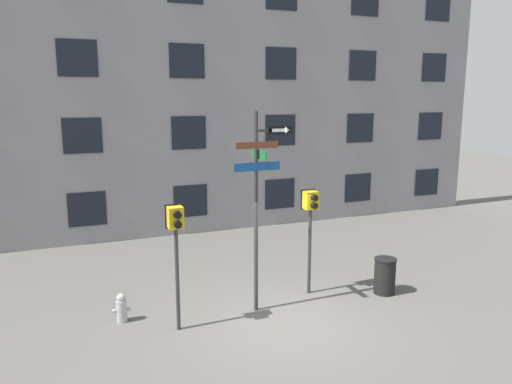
{
  "coord_description": "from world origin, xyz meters",
  "views": [
    {
      "loc": [
        -4.26,
        -8.94,
        4.77
      ],
      "look_at": [
        -0.28,
        0.89,
        2.73
      ],
      "focal_mm": 35.0,
      "sensor_mm": 36.0,
      "label": 1
    }
  ],
  "objects_px": {
    "pedestrian_signal_left": "(176,233)",
    "fire_hydrant": "(122,308)",
    "pedestrian_signal_right": "(310,212)",
    "trash_bin": "(385,276)",
    "street_sign_pole": "(259,194)"
  },
  "relations": [
    {
      "from": "pedestrian_signal_left",
      "to": "fire_hydrant",
      "type": "xyz_separation_m",
      "value": [
        -1.05,
        0.83,
        -1.77
      ]
    },
    {
      "from": "pedestrian_signal_right",
      "to": "pedestrian_signal_left",
      "type": "bearing_deg",
      "value": -168.01
    },
    {
      "from": "fire_hydrant",
      "to": "trash_bin",
      "type": "height_order",
      "value": "trash_bin"
    },
    {
      "from": "street_sign_pole",
      "to": "trash_bin",
      "type": "xyz_separation_m",
      "value": [
        3.23,
        -0.26,
        -2.22
      ]
    },
    {
      "from": "street_sign_pole",
      "to": "pedestrian_signal_left",
      "type": "distance_m",
      "value": 2.02
    },
    {
      "from": "pedestrian_signal_left",
      "to": "fire_hydrant",
      "type": "distance_m",
      "value": 2.22
    },
    {
      "from": "pedestrian_signal_right",
      "to": "street_sign_pole",
      "type": "bearing_deg",
      "value": -163.61
    },
    {
      "from": "pedestrian_signal_left",
      "to": "trash_bin",
      "type": "height_order",
      "value": "pedestrian_signal_left"
    },
    {
      "from": "street_sign_pole",
      "to": "trash_bin",
      "type": "height_order",
      "value": "street_sign_pole"
    },
    {
      "from": "street_sign_pole",
      "to": "trash_bin",
      "type": "relative_size",
      "value": 5.02
    },
    {
      "from": "street_sign_pole",
      "to": "pedestrian_signal_left",
      "type": "xyz_separation_m",
      "value": [
        -1.91,
        -0.28,
        -0.6
      ]
    },
    {
      "from": "trash_bin",
      "to": "pedestrian_signal_right",
      "type": "bearing_deg",
      "value": 157.53
    },
    {
      "from": "pedestrian_signal_left",
      "to": "pedestrian_signal_right",
      "type": "height_order",
      "value": "pedestrian_signal_left"
    },
    {
      "from": "trash_bin",
      "to": "pedestrian_signal_left",
      "type": "bearing_deg",
      "value": -179.76
    },
    {
      "from": "pedestrian_signal_left",
      "to": "trash_bin",
      "type": "xyz_separation_m",
      "value": [
        5.14,
        0.02,
        -1.63
      ]
    }
  ]
}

